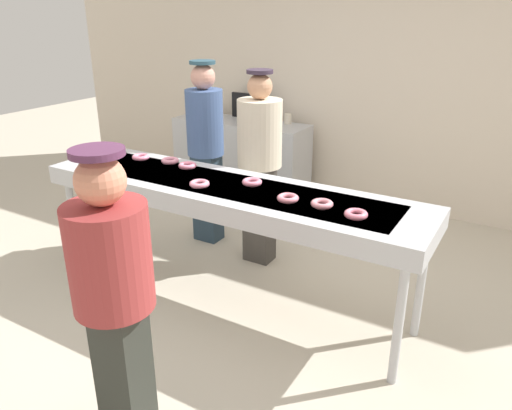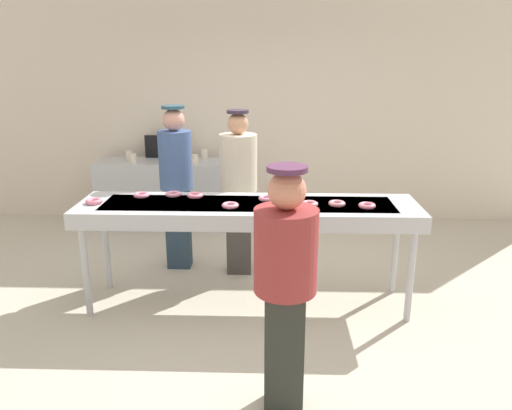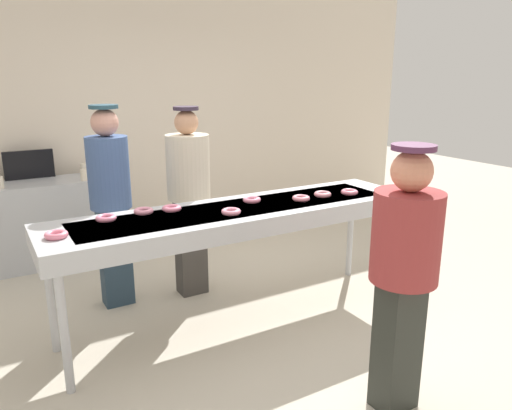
{
  "view_description": "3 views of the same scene",
  "coord_description": "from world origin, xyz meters",
  "px_view_note": "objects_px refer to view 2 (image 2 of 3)",
  "views": [
    {
      "loc": [
        1.84,
        -2.72,
        2.09
      ],
      "look_at": [
        0.25,
        -0.02,
        0.84
      ],
      "focal_mm": 34.69,
      "sensor_mm": 36.0,
      "label": 1
    },
    {
      "loc": [
        0.2,
        -4.08,
        2.14
      ],
      "look_at": [
        0.07,
        0.02,
        0.91
      ],
      "focal_mm": 35.24,
      "sensor_mm": 36.0,
      "label": 2
    },
    {
      "loc": [
        -1.68,
        -3.11,
        1.91
      ],
      "look_at": [
        0.12,
        -0.05,
        0.95
      ],
      "focal_mm": 34.26,
      "sensor_mm": 36.0,
      "label": 3
    }
  ],
  "objects_px": {
    "strawberry_donut_4": "(141,195)",
    "paper_cup_0": "(133,158)",
    "customer_waiting": "(285,275)",
    "strawberry_donut_1": "(266,198)",
    "menu_display": "(164,146)",
    "fryer_conveyor": "(248,212)",
    "strawberry_donut_0": "(94,201)",
    "strawberry_donut_2": "(195,195)",
    "strawberry_donut_6": "(367,206)",
    "strawberry_donut_3": "(230,205)",
    "prep_counter": "(163,194)",
    "paper_cup_2": "(195,159)",
    "paper_cup_1": "(129,155)",
    "strawberry_donut_8": "(337,204)",
    "worker_assistant": "(176,179)",
    "paper_cup_3": "(204,154)",
    "strawberry_donut_5": "(310,204)",
    "worker_baker": "(238,182)",
    "strawberry_donut_7": "(173,194)"
  },
  "relations": [
    {
      "from": "strawberry_donut_4",
      "to": "paper_cup_0",
      "type": "height_order",
      "value": "paper_cup_0"
    },
    {
      "from": "strawberry_donut_3",
      "to": "paper_cup_0",
      "type": "bearing_deg",
      "value": 123.27
    },
    {
      "from": "strawberry_donut_2",
      "to": "strawberry_donut_8",
      "type": "height_order",
      "value": "same"
    },
    {
      "from": "strawberry_donut_3",
      "to": "paper_cup_2",
      "type": "xyz_separation_m",
      "value": [
        -0.6,
        2.05,
        -0.04
      ]
    },
    {
      "from": "strawberry_donut_5",
      "to": "paper_cup_1",
      "type": "relative_size",
      "value": 1.22
    },
    {
      "from": "fryer_conveyor",
      "to": "paper_cup_0",
      "type": "height_order",
      "value": "paper_cup_0"
    },
    {
      "from": "strawberry_donut_2",
      "to": "strawberry_donut_6",
      "type": "bearing_deg",
      "value": -10.38
    },
    {
      "from": "strawberry_donut_2",
      "to": "strawberry_donut_5",
      "type": "height_order",
      "value": "same"
    },
    {
      "from": "paper_cup_0",
      "to": "paper_cup_1",
      "type": "height_order",
      "value": "same"
    },
    {
      "from": "strawberry_donut_3",
      "to": "strawberry_donut_5",
      "type": "xyz_separation_m",
      "value": [
        0.66,
        0.06,
        0.0
      ]
    },
    {
      "from": "prep_counter",
      "to": "strawberry_donut_8",
      "type": "bearing_deg",
      "value": -47.76
    },
    {
      "from": "strawberry_donut_8",
      "to": "paper_cup_0",
      "type": "relative_size",
      "value": 1.22
    },
    {
      "from": "customer_waiting",
      "to": "paper_cup_1",
      "type": "relative_size",
      "value": 13.6
    },
    {
      "from": "strawberry_donut_2",
      "to": "strawberry_donut_4",
      "type": "xyz_separation_m",
      "value": [
        -0.48,
        -0.01,
        0.0
      ]
    },
    {
      "from": "strawberry_donut_7",
      "to": "paper_cup_0",
      "type": "xyz_separation_m",
      "value": [
        -0.83,
        1.75,
        -0.04
      ]
    },
    {
      "from": "strawberry_donut_8",
      "to": "worker_assistant",
      "type": "height_order",
      "value": "worker_assistant"
    },
    {
      "from": "paper_cup_2",
      "to": "strawberry_donut_0",
      "type": "bearing_deg",
      "value": -106.06
    },
    {
      "from": "strawberry_donut_0",
      "to": "paper_cup_0",
      "type": "relative_size",
      "value": 1.22
    },
    {
      "from": "strawberry_donut_2",
      "to": "prep_counter",
      "type": "xyz_separation_m",
      "value": [
        -0.73,
        1.93,
        -0.52
      ]
    },
    {
      "from": "strawberry_donut_0",
      "to": "strawberry_donut_3",
      "type": "height_order",
      "value": "same"
    },
    {
      "from": "prep_counter",
      "to": "paper_cup_1",
      "type": "xyz_separation_m",
      "value": [
        -0.41,
        0.05,
        0.49
      ]
    },
    {
      "from": "strawberry_donut_3",
      "to": "paper_cup_2",
      "type": "height_order",
      "value": "paper_cup_2"
    },
    {
      "from": "fryer_conveyor",
      "to": "strawberry_donut_2",
      "type": "height_order",
      "value": "strawberry_donut_2"
    },
    {
      "from": "paper_cup_2",
      "to": "customer_waiting",
      "type": "bearing_deg",
      "value": -72.75
    },
    {
      "from": "strawberry_donut_1",
      "to": "strawberry_donut_3",
      "type": "xyz_separation_m",
      "value": [
        -0.3,
        -0.22,
        0.0
      ]
    },
    {
      "from": "fryer_conveyor",
      "to": "worker_assistant",
      "type": "xyz_separation_m",
      "value": [
        -0.76,
        0.8,
        0.09
      ]
    },
    {
      "from": "fryer_conveyor",
      "to": "strawberry_donut_3",
      "type": "xyz_separation_m",
      "value": [
        -0.14,
        -0.13,
        0.09
      ]
    },
    {
      "from": "fryer_conveyor",
      "to": "strawberry_donut_6",
      "type": "relative_size",
      "value": 20.62
    },
    {
      "from": "strawberry_donut_2",
      "to": "customer_waiting",
      "type": "bearing_deg",
      "value": -63.66
    },
    {
      "from": "strawberry_donut_6",
      "to": "paper_cup_3",
      "type": "height_order",
      "value": "paper_cup_3"
    },
    {
      "from": "strawberry_donut_4",
      "to": "customer_waiting",
      "type": "relative_size",
      "value": 0.09
    },
    {
      "from": "strawberry_donut_0",
      "to": "menu_display",
      "type": "height_order",
      "value": "menu_display"
    },
    {
      "from": "strawberry_donut_4",
      "to": "strawberry_donut_0",
      "type": "bearing_deg",
      "value": -149.45
    },
    {
      "from": "strawberry_donut_4",
      "to": "paper_cup_0",
      "type": "distance_m",
      "value": 1.88
    },
    {
      "from": "strawberry_donut_6",
      "to": "paper_cup_1",
      "type": "xyz_separation_m",
      "value": [
        -2.6,
        2.24,
        -0.04
      ]
    },
    {
      "from": "strawberry_donut_2",
      "to": "strawberry_donut_6",
      "type": "relative_size",
      "value": 1.0
    },
    {
      "from": "fryer_conveyor",
      "to": "strawberry_donut_0",
      "type": "relative_size",
      "value": 20.62
    },
    {
      "from": "strawberry_donut_1",
      "to": "worker_assistant",
      "type": "relative_size",
      "value": 0.08
    },
    {
      "from": "worker_assistant",
      "to": "paper_cup_3",
      "type": "height_order",
      "value": "worker_assistant"
    },
    {
      "from": "strawberry_donut_2",
      "to": "paper_cup_1",
      "type": "distance_m",
      "value": 2.28
    },
    {
      "from": "strawberry_donut_0",
      "to": "paper_cup_0",
      "type": "height_order",
      "value": "paper_cup_0"
    },
    {
      "from": "customer_waiting",
      "to": "strawberry_donut_8",
      "type": "bearing_deg",
      "value": 74.34
    },
    {
      "from": "strawberry_donut_8",
      "to": "customer_waiting",
      "type": "relative_size",
      "value": 0.09
    },
    {
      "from": "customer_waiting",
      "to": "paper_cup_0",
      "type": "xyz_separation_m",
      "value": [
        -1.79,
        3.32,
        0.02
      ]
    },
    {
      "from": "menu_display",
      "to": "paper_cup_2",
      "type": "bearing_deg",
      "value": -39.53
    },
    {
      "from": "strawberry_donut_1",
      "to": "menu_display",
      "type": "bearing_deg",
      "value": 121.47
    },
    {
      "from": "worker_assistant",
      "to": "paper_cup_3",
      "type": "distance_m",
      "value": 1.46
    },
    {
      "from": "strawberry_donut_2",
      "to": "worker_assistant",
      "type": "xyz_separation_m",
      "value": [
        -0.28,
        0.63,
        -0.01
      ]
    },
    {
      "from": "worker_baker",
      "to": "strawberry_donut_6",
      "type": "bearing_deg",
      "value": 155.4
    },
    {
      "from": "fryer_conveyor",
      "to": "prep_counter",
      "type": "height_order",
      "value": "fryer_conveyor"
    }
  ]
}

